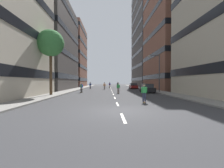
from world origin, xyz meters
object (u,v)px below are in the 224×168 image
object	(u,v)px
skater_4	(118,87)
street_tree_near	(51,44)
skater_0	(118,85)
streetlamp_right	(157,69)
skater_2	(144,92)
skater_5	(110,85)
parked_car_near	(147,89)
skater_3	(104,85)
parked_car_mid	(133,86)
skater_1	(90,85)
skater_6	(81,87)

from	to	relation	value
skater_4	street_tree_near	bearing A→B (deg)	-157.42
skater_0	street_tree_near	bearing A→B (deg)	-113.79
street_tree_near	streetlamp_right	bearing A→B (deg)	19.94
streetlamp_right	skater_0	bearing A→B (deg)	108.04
skater_2	skater_5	distance (m)	32.17
parked_car_near	skater_3	bearing A→B (deg)	124.37
parked_car_mid	skater_1	size ratio (longest dim) A/B	2.47
parked_car_near	skater_0	bearing A→B (deg)	102.30
skater_0	skater_5	size ratio (longest dim) A/B	1.00
parked_car_near	skater_6	world-z (taller)	skater_6
streetlamp_right	skater_4	xyz separation A→B (m)	(-7.05, -2.05, -3.15)
parked_car_mid	skater_3	xyz separation A→B (m)	(-7.74, -3.48, 0.32)
parked_car_near	street_tree_near	bearing A→B (deg)	-159.02
skater_5	skater_6	size ratio (longest dim) A/B	1.00
street_tree_near	streetlamp_right	xyz separation A→B (m)	(16.48, 5.98, -2.93)
skater_0	skater_1	bearing A→B (deg)	-148.77
skater_4	skater_5	bearing A→B (deg)	93.16
skater_3	skater_0	bearing A→B (deg)	62.41
parked_car_near	streetlamp_right	bearing A→B (deg)	11.29
street_tree_near	skater_1	distance (m)	20.63
parked_car_near	skater_3	xyz separation A→B (m)	(-7.74, 11.32, 0.32)
streetlamp_right	skater_3	bearing A→B (deg)	131.26
skater_4	skater_6	size ratio (longest dim) A/B	1.00
parked_car_mid	skater_4	xyz separation A→B (m)	(-5.19, -16.48, 0.29)
skater_3	skater_5	distance (m)	8.22
skater_2	skater_4	bearing A→B (deg)	98.52
streetlamp_right	skater_3	distance (m)	14.89
parked_car_near	skater_5	bearing A→B (deg)	108.11
skater_3	skater_6	distance (m)	11.75
skater_2	skater_6	size ratio (longest dim) A/B	1.00
parked_car_mid	skater_1	distance (m)	11.58
streetlamp_right	skater_5	distance (m)	20.98
parked_car_mid	streetlamp_right	distance (m)	14.94
skater_0	skater_5	distance (m)	2.53
streetlamp_right	skater_6	distance (m)	13.73
parked_car_near	skater_1	distance (m)	18.05
skater_1	skater_5	bearing A→B (deg)	46.90
street_tree_near	skater_1	world-z (taller)	street_tree_near
skater_1	skater_5	world-z (taller)	same
skater_0	skater_6	xyz separation A→B (m)	(-7.49, -18.24, 0.03)
skater_1	skater_3	distance (m)	4.58
parked_car_near	street_tree_near	xyz separation A→B (m)	(-14.62, -5.61, 6.37)
skater_0	skater_3	size ratio (longest dim) A/B	1.00
streetlamp_right	street_tree_near	bearing A→B (deg)	-160.06
skater_0	skater_3	world-z (taller)	same
skater_0	streetlamp_right	bearing A→B (deg)	-71.96
skater_3	skater_5	xyz separation A→B (m)	(1.39, 8.10, 0.00)
parked_car_mid	skater_4	world-z (taller)	skater_4
skater_1	skater_4	size ratio (longest dim) A/B	1.00
skater_3	streetlamp_right	bearing A→B (deg)	-48.74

